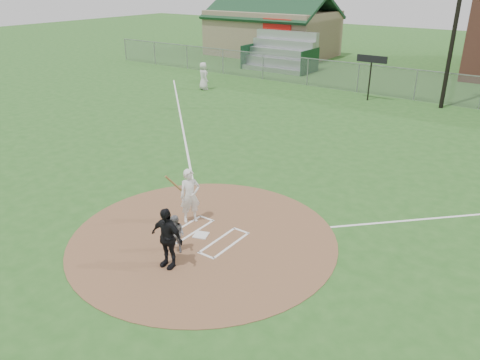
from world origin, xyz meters
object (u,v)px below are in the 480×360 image
Objects in this scene: batter_at_plate at (190,196)px; ondeck_player at (203,76)px; catcher at (176,234)px; home_plate at (201,235)px; umpire at (167,238)px.

ondeck_player is at bearing 128.26° from batter_at_plate.
catcher is 1.96m from batter_at_plate.
home_plate is at bearing -31.91° from batter_at_plate.
ondeck_player reaches higher than batter_at_plate.
catcher is at bearing 111.57° from umpire.
catcher is 0.64× the size of batter_at_plate.
ondeck_player is at bearing 123.87° from umpire.
batter_at_plate reaches higher than umpire.
home_plate is 0.37× the size of catcher.
catcher is 0.61× the size of ondeck_player.
umpire is at bearing 153.79° from ondeck_player.
catcher is at bearing -61.83° from batter_at_plate.
home_plate is 0.24× the size of umpire.
umpire is 22.65m from ondeck_player.
umpire is at bearing -62.82° from batter_at_plate.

